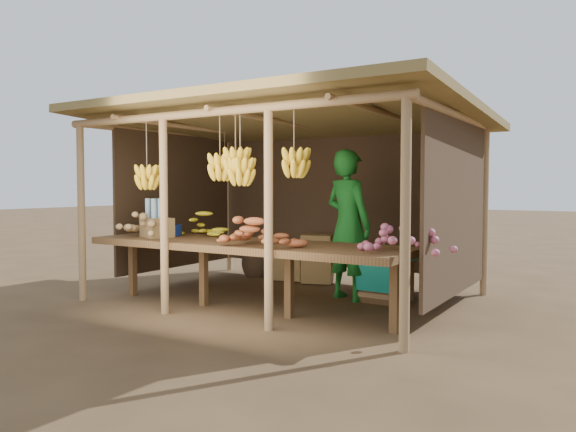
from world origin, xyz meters
The scene contains 13 objects.
ground centered at (0.00, 0.00, 0.00)m, with size 60.00×60.00×0.00m, color brown.
stall_structure centered at (0.00, -0.09, 1.90)m, with size 4.70×3.50×2.43m.
counter centered at (0.00, -0.95, 0.74)m, with size 3.90×1.05×0.80m.
potato_heap centered at (-1.28, -1.17, 0.98)m, with size 0.87×0.52×0.36m, color #A78556, non-canonical shape.
sweet_potato_heap centered at (0.41, -1.22, 0.98)m, with size 0.94×0.56×0.36m, color #9F4E29, non-canonical shape.
onion_heap centered at (1.90, -1.03, 0.98)m, with size 0.85×0.51×0.36m, color #C8617A, non-canonical shape.
banana_pile centered at (-0.94, -0.51, 0.97)m, with size 0.55×0.33×0.35m, color yellow, non-canonical shape.
tomato_basin centered at (-1.33, -0.81, 0.88)m, with size 0.39×0.39×0.21m.
bottle_box centered at (-1.26, -1.05, 0.98)m, with size 0.46×0.41×0.48m.
vendor centered at (0.70, 0.30, 0.94)m, with size 0.69×0.45×1.89m, color #176B20.
tarp_crate centered at (1.16, 0.43, 0.30)m, with size 0.65×0.57×0.74m.
carton_stack centered at (-0.34, 1.12, 0.31)m, with size 1.01×0.47×0.70m.
burlap_sacks centered at (-1.11, 1.20, 0.28)m, with size 0.91×0.48×0.65m.
Camera 1 is at (3.75, -6.08, 1.42)m, focal length 35.00 mm.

